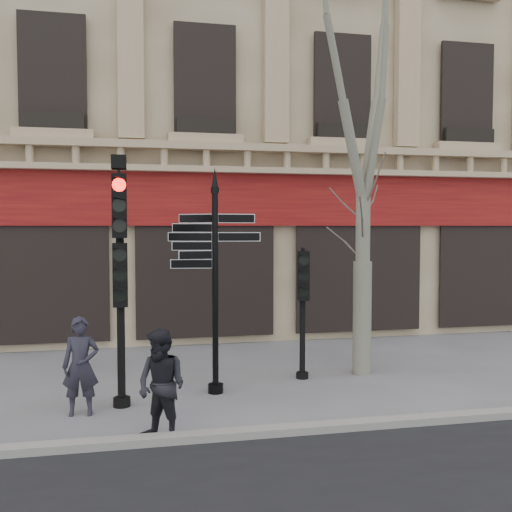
{
  "coord_description": "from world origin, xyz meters",
  "views": [
    {
      "loc": [
        -1.64,
        -9.04,
        2.94
      ],
      "look_at": [
        0.37,
        0.6,
        2.42
      ],
      "focal_mm": 40.0,
      "sensor_mm": 36.0,
      "label": 1
    }
  ],
  "objects_px": {
    "fingerpost": "(215,242)",
    "pedestrian_a": "(81,366)",
    "pedestrian_b": "(162,386)",
    "traffic_signal_main": "(120,249)",
    "plane_tree": "(365,64)",
    "traffic_signal_secondary": "(303,290)"
  },
  "relations": [
    {
      "from": "traffic_signal_secondary",
      "to": "pedestrian_a",
      "type": "height_order",
      "value": "traffic_signal_secondary"
    },
    {
      "from": "pedestrian_a",
      "to": "plane_tree",
      "type": "bearing_deg",
      "value": 17.92
    },
    {
      "from": "traffic_signal_main",
      "to": "traffic_signal_secondary",
      "type": "distance_m",
      "value": 3.63
    },
    {
      "from": "pedestrian_b",
      "to": "plane_tree",
      "type": "bearing_deg",
      "value": 75.98
    },
    {
      "from": "plane_tree",
      "to": "pedestrian_b",
      "type": "xyz_separation_m",
      "value": [
        -4.05,
        -2.82,
        -5.31
      ]
    },
    {
      "from": "pedestrian_b",
      "to": "fingerpost",
      "type": "bearing_deg",
      "value": 105.28
    },
    {
      "from": "traffic_signal_secondary",
      "to": "pedestrian_a",
      "type": "relative_size",
      "value": 1.61
    },
    {
      "from": "fingerpost",
      "to": "traffic_signal_secondary",
      "type": "height_order",
      "value": "fingerpost"
    },
    {
      "from": "fingerpost",
      "to": "pedestrian_a",
      "type": "relative_size",
      "value": 2.58
    },
    {
      "from": "fingerpost",
      "to": "pedestrian_b",
      "type": "bearing_deg",
      "value": -99.38
    },
    {
      "from": "fingerpost",
      "to": "traffic_signal_main",
      "type": "distance_m",
      "value": 1.66
    },
    {
      "from": "traffic_signal_main",
      "to": "pedestrian_b",
      "type": "distance_m",
      "value": 2.52
    },
    {
      "from": "traffic_signal_main",
      "to": "pedestrian_b",
      "type": "height_order",
      "value": "traffic_signal_main"
    },
    {
      "from": "fingerpost",
      "to": "pedestrian_a",
      "type": "bearing_deg",
      "value": -144.91
    },
    {
      "from": "fingerpost",
      "to": "traffic_signal_main",
      "type": "height_order",
      "value": "traffic_signal_main"
    },
    {
      "from": "traffic_signal_main",
      "to": "pedestrian_a",
      "type": "bearing_deg",
      "value": -155.37
    },
    {
      "from": "fingerpost",
      "to": "traffic_signal_secondary",
      "type": "bearing_deg",
      "value": 35.42
    },
    {
      "from": "pedestrian_b",
      "to": "traffic_signal_main",
      "type": "bearing_deg",
      "value": 150.31
    },
    {
      "from": "plane_tree",
      "to": "pedestrian_b",
      "type": "bearing_deg",
      "value": -145.19
    },
    {
      "from": "traffic_signal_secondary",
      "to": "plane_tree",
      "type": "xyz_separation_m",
      "value": [
        1.26,
        0.1,
        4.36
      ]
    },
    {
      "from": "fingerpost",
      "to": "traffic_signal_main",
      "type": "bearing_deg",
      "value": -147.99
    },
    {
      "from": "traffic_signal_main",
      "to": "plane_tree",
      "type": "relative_size",
      "value": 0.47
    }
  ]
}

